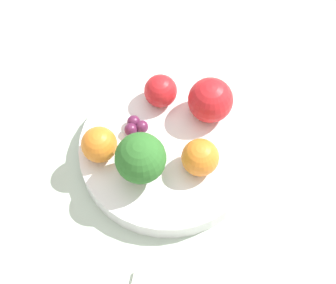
{
  "coord_description": "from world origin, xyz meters",
  "views": [
    {
      "loc": [
        0.04,
        -0.36,
        0.68
      ],
      "look_at": [
        0.0,
        0.0,
        0.06
      ],
      "focal_mm": 60.0,
      "sensor_mm": 36.0,
      "label": 1
    }
  ],
  "objects_px": {
    "apple_red": "(161,91)",
    "apple_green": "(210,100)",
    "bowl": "(168,151)",
    "orange_front": "(99,145)",
    "grape_cluster": "(135,126)",
    "broccoli": "(141,159)",
    "orange_back": "(200,157)"
  },
  "relations": [
    {
      "from": "apple_red",
      "to": "apple_green",
      "type": "distance_m",
      "value": 0.07
    },
    {
      "from": "bowl",
      "to": "apple_red",
      "type": "bearing_deg",
      "value": 104.26
    },
    {
      "from": "orange_front",
      "to": "apple_red",
      "type": "bearing_deg",
      "value": 53.61
    },
    {
      "from": "apple_red",
      "to": "grape_cluster",
      "type": "relative_size",
      "value": 1.43
    },
    {
      "from": "broccoli",
      "to": "orange_back",
      "type": "xyz_separation_m",
      "value": [
        0.07,
        0.02,
        -0.02
      ]
    },
    {
      "from": "bowl",
      "to": "orange_back",
      "type": "xyz_separation_m",
      "value": [
        0.04,
        -0.03,
        0.04
      ]
    },
    {
      "from": "orange_back",
      "to": "grape_cluster",
      "type": "relative_size",
      "value": 1.54
    },
    {
      "from": "broccoli",
      "to": "apple_green",
      "type": "height_order",
      "value": "broccoli"
    },
    {
      "from": "orange_back",
      "to": "apple_red",
      "type": "bearing_deg",
      "value": 122.49
    },
    {
      "from": "apple_green",
      "to": "grape_cluster",
      "type": "height_order",
      "value": "apple_green"
    },
    {
      "from": "bowl",
      "to": "grape_cluster",
      "type": "bearing_deg",
      "value": 156.06
    },
    {
      "from": "bowl",
      "to": "apple_green",
      "type": "bearing_deg",
      "value": 49.45
    },
    {
      "from": "apple_red",
      "to": "orange_front",
      "type": "bearing_deg",
      "value": -126.39
    },
    {
      "from": "broccoli",
      "to": "orange_front",
      "type": "height_order",
      "value": "broccoli"
    },
    {
      "from": "apple_green",
      "to": "broccoli",
      "type": "bearing_deg",
      "value": -127.11
    },
    {
      "from": "orange_back",
      "to": "grape_cluster",
      "type": "bearing_deg",
      "value": 152.75
    },
    {
      "from": "apple_red",
      "to": "apple_green",
      "type": "height_order",
      "value": "apple_green"
    },
    {
      "from": "grape_cluster",
      "to": "orange_front",
      "type": "bearing_deg",
      "value": -134.06
    },
    {
      "from": "bowl",
      "to": "apple_red",
      "type": "height_order",
      "value": "apple_red"
    },
    {
      "from": "bowl",
      "to": "broccoli",
      "type": "height_order",
      "value": "broccoli"
    },
    {
      "from": "apple_green",
      "to": "orange_front",
      "type": "xyz_separation_m",
      "value": [
        -0.13,
        -0.08,
        -0.01
      ]
    },
    {
      "from": "orange_front",
      "to": "grape_cluster",
      "type": "distance_m",
      "value": 0.06
    },
    {
      "from": "bowl",
      "to": "orange_back",
      "type": "distance_m",
      "value": 0.06
    },
    {
      "from": "apple_red",
      "to": "apple_green",
      "type": "relative_size",
      "value": 0.74
    },
    {
      "from": "apple_green",
      "to": "grape_cluster",
      "type": "bearing_deg",
      "value": -158.39
    },
    {
      "from": "apple_red",
      "to": "grape_cluster",
      "type": "xyz_separation_m",
      "value": [
        -0.03,
        -0.05,
        -0.01
      ]
    },
    {
      "from": "apple_red",
      "to": "grape_cluster",
      "type": "distance_m",
      "value": 0.06
    },
    {
      "from": "orange_front",
      "to": "grape_cluster",
      "type": "bearing_deg",
      "value": 45.94
    },
    {
      "from": "bowl",
      "to": "grape_cluster",
      "type": "distance_m",
      "value": 0.05
    },
    {
      "from": "apple_red",
      "to": "bowl",
      "type": "bearing_deg",
      "value": -75.74
    },
    {
      "from": "bowl",
      "to": "orange_back",
      "type": "bearing_deg",
      "value": -30.53
    },
    {
      "from": "broccoli",
      "to": "orange_back",
      "type": "bearing_deg",
      "value": 15.22
    }
  ]
}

